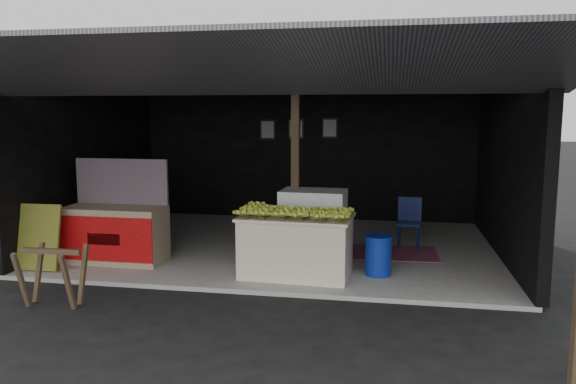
% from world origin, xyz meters
% --- Properties ---
extents(ground, '(80.00, 80.00, 0.00)m').
position_xyz_m(ground, '(0.00, 0.00, 0.00)').
color(ground, black).
rests_on(ground, ground).
extents(concrete_slab, '(7.00, 5.00, 0.06)m').
position_xyz_m(concrete_slab, '(0.00, 2.50, 0.03)').
color(concrete_slab, gray).
rests_on(concrete_slab, ground).
extents(shophouse, '(7.40, 7.29, 3.02)m').
position_xyz_m(shophouse, '(0.00, 2.82, 2.10)').
color(shophouse, black).
rests_on(shophouse, ground).
extents(banana_table, '(1.55, 1.00, 0.83)m').
position_xyz_m(banana_table, '(0.51, 0.76, 0.48)').
color(banana_table, white).
rests_on(banana_table, concrete_slab).
extents(banana_pile, '(1.43, 0.90, 0.16)m').
position_xyz_m(banana_pile, '(0.51, 0.76, 0.97)').
color(banana_pile, gold).
rests_on(banana_pile, banana_table).
extents(white_crate, '(0.98, 0.69, 1.06)m').
position_xyz_m(white_crate, '(0.62, 1.62, 0.59)').
color(white_crate, white).
rests_on(white_crate, concrete_slab).
extents(neighbor_stall, '(1.48, 0.68, 1.52)m').
position_xyz_m(neighbor_stall, '(-2.26, 0.98, 0.52)').
color(neighbor_stall, '#998466').
rests_on(neighbor_stall, concrete_slab).
extents(green_signboard, '(0.62, 0.25, 0.92)m').
position_xyz_m(green_signboard, '(-3.12, 0.38, 0.53)').
color(green_signboard, black).
rests_on(green_signboard, concrete_slab).
extents(sawhorse, '(0.73, 0.63, 0.70)m').
position_xyz_m(sawhorse, '(-2.12, -0.83, 0.44)').
color(sawhorse, '#4F3C27').
rests_on(sawhorse, ground).
extents(water_barrel, '(0.35, 0.35, 0.52)m').
position_xyz_m(water_barrel, '(1.61, 0.98, 0.32)').
color(water_barrel, navy).
rests_on(water_barrel, concrete_slab).
extents(plastic_chair, '(0.42, 0.42, 0.82)m').
position_xyz_m(plastic_chair, '(2.07, 2.74, 0.54)').
color(plastic_chair, '#0B133E').
rests_on(plastic_chair, concrete_slab).
extents(magenta_rug, '(1.53, 1.05, 0.01)m').
position_xyz_m(magenta_rug, '(1.76, 2.23, 0.07)').
color(magenta_rug, maroon).
rests_on(magenta_rug, concrete_slab).
extents(picture_frames, '(1.62, 0.04, 0.46)m').
position_xyz_m(picture_frames, '(-0.17, 4.89, 1.93)').
color(picture_frames, black).
rests_on(picture_frames, shophouse).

